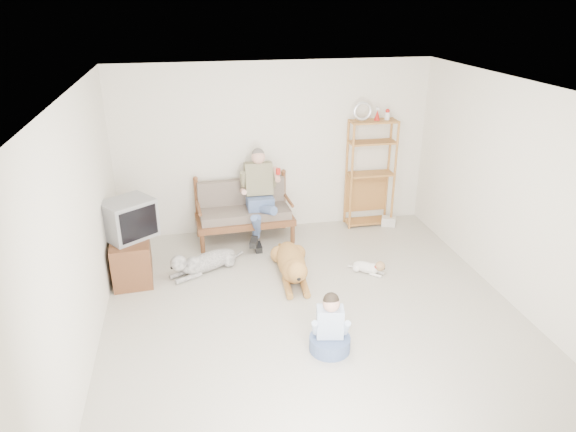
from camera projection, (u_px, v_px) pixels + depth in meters
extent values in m
plane|color=beige|center=(316.00, 318.00, 6.18)|extent=(5.50, 5.50, 0.00)
plane|color=white|center=(321.00, 91.00, 5.12)|extent=(5.50, 5.50, 0.00)
plane|color=silver|center=(275.00, 148.00, 8.13)|extent=(5.00, 0.00, 5.00)
plane|color=silver|center=(429.00, 387.00, 3.17)|extent=(5.00, 0.00, 5.00)
plane|color=silver|center=(79.00, 234.00, 5.20)|extent=(0.00, 5.50, 5.50)
plane|color=silver|center=(522.00, 199.00, 6.10)|extent=(0.00, 5.50, 5.50)
cube|color=brown|center=(245.00, 219.00, 8.05)|extent=(1.53, 0.77, 0.10)
cube|color=#726257|center=(245.00, 213.00, 8.00)|extent=(1.41, 0.67, 0.13)
cube|color=#726257|center=(242.00, 193.00, 8.12)|extent=(1.38, 0.19, 0.45)
cylinder|color=brown|center=(241.00, 180.00, 8.10)|extent=(1.40, 0.12, 0.05)
cylinder|color=brown|center=(201.00, 243.00, 7.73)|extent=(0.07, 0.07, 0.30)
cylinder|color=brown|center=(198.00, 208.00, 8.14)|extent=(0.07, 0.07, 0.95)
cylinder|color=brown|center=(292.00, 235.00, 7.98)|extent=(0.07, 0.07, 0.30)
cylinder|color=brown|center=(285.00, 202.00, 8.39)|extent=(0.07, 0.07, 0.95)
cube|color=slate|center=(260.00, 202.00, 7.97)|extent=(0.40, 0.38, 0.20)
cube|color=gray|center=(259.00, 178.00, 7.92)|extent=(0.42, 0.29, 0.53)
sphere|color=tan|center=(258.00, 157.00, 7.76)|extent=(0.21, 0.21, 0.21)
sphere|color=#5B5551|center=(258.00, 154.00, 7.76)|extent=(0.19, 0.19, 0.19)
cylinder|color=#B01912|center=(278.00, 171.00, 7.70)|extent=(0.07, 0.07, 0.09)
cube|color=#BB773A|center=(374.00, 121.00, 8.06)|extent=(0.75, 0.31, 0.03)
torus|color=silver|center=(362.00, 111.00, 7.96)|extent=(0.31, 0.05, 0.31)
cone|color=#B01912|center=(377.00, 115.00, 8.03)|extent=(0.10, 0.10, 0.16)
cylinder|color=#BB773A|center=(352.00, 178.00, 8.21)|extent=(0.04, 0.04, 1.78)
cylinder|color=#BB773A|center=(346.00, 173.00, 8.47)|extent=(0.04, 0.04, 1.78)
cylinder|color=#BB773A|center=(395.00, 175.00, 8.34)|extent=(0.04, 0.04, 1.78)
cylinder|color=#BB773A|center=(388.00, 170.00, 8.60)|extent=(0.04, 0.04, 1.78)
cube|color=white|center=(388.00, 221.00, 8.66)|extent=(0.28, 0.24, 0.15)
cube|color=brown|center=(132.00, 257.00, 6.99)|extent=(0.56, 0.93, 0.60)
cube|color=brown|center=(112.00, 266.00, 6.75)|extent=(0.05, 0.40, 0.50)
cube|color=brown|center=(115.00, 251.00, 7.15)|extent=(0.05, 0.40, 0.50)
cube|color=slate|center=(128.00, 219.00, 6.79)|extent=(0.80, 0.77, 0.52)
cube|color=black|center=(139.00, 224.00, 6.64)|extent=(0.44, 0.33, 0.42)
cube|color=white|center=(200.00, 216.00, 8.30)|extent=(0.12, 0.02, 0.08)
ellipsoid|color=#BA8040|center=(291.00, 261.00, 7.15)|extent=(0.45, 1.10, 0.34)
sphere|color=#BA8040|center=(294.00, 271.00, 6.85)|extent=(0.34, 0.34, 0.34)
sphere|color=#BA8040|center=(297.00, 272.00, 6.54)|extent=(0.27, 0.27, 0.27)
ellipsoid|color=#BA8040|center=(299.00, 278.00, 6.45)|extent=(0.13, 0.20, 0.10)
cylinder|color=#BA8040|center=(286.00, 250.00, 7.68)|extent=(0.17, 0.43, 0.05)
ellipsoid|color=#BA8040|center=(290.00, 271.00, 6.56)|extent=(0.07, 0.09, 0.13)
ellipsoid|color=#BA8040|center=(304.00, 270.00, 6.58)|extent=(0.07, 0.09, 0.13)
ellipsoid|color=silver|center=(209.00, 261.00, 7.24)|extent=(0.90, 0.66, 0.26)
sphere|color=silver|center=(193.00, 266.00, 7.08)|extent=(0.26, 0.26, 0.26)
sphere|color=silver|center=(178.00, 263.00, 6.91)|extent=(0.22, 0.22, 0.22)
ellipsoid|color=silver|center=(172.00, 267.00, 6.86)|extent=(0.19, 0.16, 0.09)
cylinder|color=silver|center=(235.00, 257.00, 7.52)|extent=(0.26, 0.28, 0.04)
ellipsoid|color=silver|center=(177.00, 261.00, 6.98)|extent=(0.09, 0.08, 0.11)
ellipsoid|color=silver|center=(183.00, 265.00, 6.87)|extent=(0.09, 0.08, 0.11)
ellipsoid|color=white|center=(366.00, 267.00, 7.19)|extent=(0.39, 0.38, 0.15)
sphere|color=white|center=(373.00, 269.00, 7.13)|extent=(0.15, 0.15, 0.15)
sphere|color=#A67D53|center=(380.00, 266.00, 7.06)|extent=(0.14, 0.14, 0.14)
ellipsoid|color=#A67D53|center=(384.00, 268.00, 7.04)|extent=(0.11, 0.11, 0.05)
cylinder|color=white|center=(353.00, 267.00, 7.30)|extent=(0.15, 0.08, 0.02)
cone|color=#A67D53|center=(378.00, 265.00, 7.01)|extent=(0.04, 0.04, 0.05)
cone|color=#A67D53|center=(381.00, 262.00, 7.09)|extent=(0.04, 0.04, 0.05)
torus|color=#B01912|center=(379.00, 267.00, 7.07)|extent=(0.13, 0.13, 0.02)
cylinder|color=slate|center=(330.00, 343.00, 5.60)|extent=(0.45, 0.45, 0.16)
cube|color=silver|center=(330.00, 322.00, 5.52)|extent=(0.32, 0.24, 0.35)
sphere|color=tan|center=(331.00, 303.00, 5.40)|extent=(0.18, 0.18, 0.18)
sphere|color=black|center=(331.00, 300.00, 5.40)|extent=(0.17, 0.17, 0.17)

